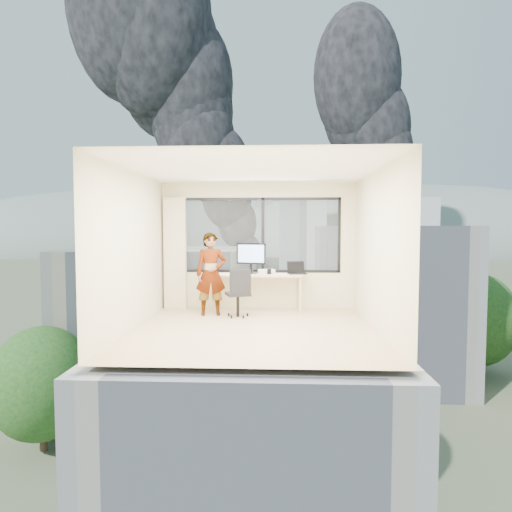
# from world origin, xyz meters

# --- Properties ---
(floor) EXTENTS (4.00, 4.00, 0.01)m
(floor) POSITION_xyz_m (0.00, 0.00, 0.00)
(floor) COLOR #CEB686
(floor) RESTS_ON ground
(ceiling) EXTENTS (4.00, 4.00, 0.01)m
(ceiling) POSITION_xyz_m (0.00, 0.00, 2.60)
(ceiling) COLOR white
(ceiling) RESTS_ON ground
(wall_front) EXTENTS (4.00, 0.01, 2.60)m
(wall_front) POSITION_xyz_m (0.00, -2.00, 1.30)
(wall_front) COLOR beige
(wall_front) RESTS_ON ground
(wall_left) EXTENTS (0.01, 4.00, 2.60)m
(wall_left) POSITION_xyz_m (-2.00, 0.00, 1.30)
(wall_left) COLOR beige
(wall_left) RESTS_ON ground
(wall_right) EXTENTS (0.01, 4.00, 2.60)m
(wall_right) POSITION_xyz_m (2.00, 0.00, 1.30)
(wall_right) COLOR beige
(wall_right) RESTS_ON ground
(window_wall) EXTENTS (3.30, 0.16, 1.55)m
(window_wall) POSITION_xyz_m (0.05, 2.00, 1.52)
(window_wall) COLOR black
(window_wall) RESTS_ON ground
(curtain) EXTENTS (0.45, 0.14, 2.30)m
(curtain) POSITION_xyz_m (-1.72, 1.88, 1.15)
(curtain) COLOR beige
(curtain) RESTS_ON floor
(desk) EXTENTS (1.80, 0.60, 0.75)m
(desk) POSITION_xyz_m (0.00, 1.66, 0.38)
(desk) COLOR tan
(desk) RESTS_ON floor
(chair) EXTENTS (0.60, 0.60, 0.92)m
(chair) POSITION_xyz_m (-0.34, 1.03, 0.46)
(chair) COLOR black
(chair) RESTS_ON floor
(person) EXTENTS (0.64, 0.47, 1.58)m
(person) POSITION_xyz_m (-0.87, 1.19, 0.79)
(person) COLOR #2D2D33
(person) RESTS_ON floor
(monitor) EXTENTS (0.64, 0.31, 0.63)m
(monitor) POSITION_xyz_m (-0.13, 1.77, 1.06)
(monitor) COLOR black
(monitor) RESTS_ON desk
(game_console) EXTENTS (0.37, 0.33, 0.08)m
(game_console) POSITION_xyz_m (0.17, 1.84, 0.79)
(game_console) COLOR white
(game_console) RESTS_ON desk
(laptop) EXTENTS (0.43, 0.44, 0.23)m
(laptop) POSITION_xyz_m (0.80, 1.68, 0.86)
(laptop) COLOR black
(laptop) RESTS_ON desk
(cellphone) EXTENTS (0.11, 0.05, 0.01)m
(cellphone) POSITION_xyz_m (-0.31, 1.54, 0.76)
(cellphone) COLOR black
(cellphone) RESTS_ON desk
(pen_cup) EXTENTS (0.09, 0.09, 0.11)m
(pen_cup) POSITION_xyz_m (0.24, 1.61, 0.80)
(pen_cup) COLOR black
(pen_cup) RESTS_ON desk
(handbag) EXTENTS (0.24, 0.13, 0.19)m
(handbag) POSITION_xyz_m (0.80, 1.91, 0.84)
(handbag) COLOR #0C4C3C
(handbag) RESTS_ON desk
(exterior_ground) EXTENTS (400.00, 400.00, 0.04)m
(exterior_ground) POSITION_xyz_m (0.00, 120.00, -14.00)
(exterior_ground) COLOR #515B3D
(exterior_ground) RESTS_ON ground
(near_bldg_a) EXTENTS (16.00, 12.00, 14.00)m
(near_bldg_a) POSITION_xyz_m (-9.00, 30.00, -7.00)
(near_bldg_a) COLOR beige
(near_bldg_a) RESTS_ON exterior_ground
(near_bldg_b) EXTENTS (14.00, 13.00, 16.00)m
(near_bldg_b) POSITION_xyz_m (12.00, 38.00, -6.00)
(near_bldg_b) COLOR white
(near_bldg_b) RESTS_ON exterior_ground
(far_tower_a) EXTENTS (14.00, 14.00, 28.00)m
(far_tower_a) POSITION_xyz_m (-35.00, 95.00, 0.00)
(far_tower_a) COLOR silver
(far_tower_a) RESTS_ON exterior_ground
(far_tower_b) EXTENTS (13.00, 13.00, 30.00)m
(far_tower_b) POSITION_xyz_m (8.00, 120.00, 1.00)
(far_tower_b) COLOR silver
(far_tower_b) RESTS_ON exterior_ground
(far_tower_c) EXTENTS (15.00, 15.00, 26.00)m
(far_tower_c) POSITION_xyz_m (45.00, 140.00, -1.00)
(far_tower_c) COLOR silver
(far_tower_c) RESTS_ON exterior_ground
(far_tower_d) EXTENTS (16.00, 14.00, 22.00)m
(far_tower_d) POSITION_xyz_m (-60.00, 150.00, -3.00)
(far_tower_d) COLOR silver
(far_tower_d) RESTS_ON exterior_ground
(hill_a) EXTENTS (288.00, 216.00, 90.00)m
(hill_a) POSITION_xyz_m (-120.00, 320.00, -14.00)
(hill_a) COLOR slate
(hill_a) RESTS_ON exterior_ground
(hill_b) EXTENTS (300.00, 220.00, 96.00)m
(hill_b) POSITION_xyz_m (100.00, 320.00, -14.00)
(hill_b) COLOR slate
(hill_b) RESTS_ON exterior_ground
(tree_a) EXTENTS (7.00, 7.00, 8.00)m
(tree_a) POSITION_xyz_m (-16.00, 22.00, -10.00)
(tree_a) COLOR #174618
(tree_a) RESTS_ON exterior_ground
(tree_b) EXTENTS (7.60, 7.60, 9.00)m
(tree_b) POSITION_xyz_m (4.00, 18.00, -9.50)
(tree_b) COLOR #174618
(tree_b) RESTS_ON exterior_ground
(tree_c) EXTENTS (8.40, 8.40, 10.00)m
(tree_c) POSITION_xyz_m (22.00, 40.00, -9.00)
(tree_c) COLOR #174618
(tree_c) RESTS_ON exterior_ground
(smoke_plume_a) EXTENTS (40.00, 24.00, 90.00)m
(smoke_plume_a) POSITION_xyz_m (-10.00, 150.00, 39.00)
(smoke_plume_a) COLOR black
(smoke_plume_a) RESTS_ON exterior_ground
(smoke_plume_b) EXTENTS (30.00, 18.00, 70.00)m
(smoke_plume_b) POSITION_xyz_m (55.00, 170.00, 27.00)
(smoke_plume_b) COLOR black
(smoke_plume_b) RESTS_ON exterior_ground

